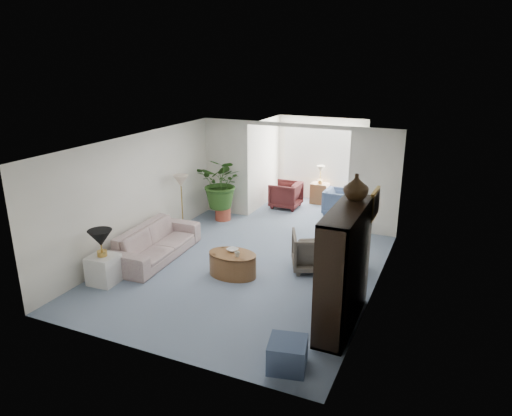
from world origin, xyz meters
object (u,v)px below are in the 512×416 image
at_px(plant_pot, 223,214).
at_px(sunroom_chair_blue, 339,202).
at_px(sunroom_table, 320,193).
at_px(cabinet_urn, 356,187).
at_px(coffee_cup, 237,254).
at_px(end_table, 104,269).
at_px(entertainment_cabinet, 344,268).
at_px(side_table_dark, 352,254).
at_px(sunroom_chair_maroon, 286,195).
at_px(coffee_bowl, 232,250).
at_px(coffee_table, 233,264).
at_px(floor_lamp, 181,181).
at_px(framed_picture, 376,204).
at_px(ottoman, 287,354).
at_px(sofa, 156,243).
at_px(table_lamp, 100,238).
at_px(wingback_chair, 313,251).

bearing_deg(plant_pot, sunroom_chair_blue, 32.02).
bearing_deg(sunroom_table, cabinet_urn, -68.74).
bearing_deg(sunroom_chair_blue, coffee_cup, 170.08).
relative_size(end_table, entertainment_cabinet, 0.28).
relative_size(side_table_dark, sunroom_chair_maroon, 0.78).
distance_m(coffee_bowl, coffee_cup, 0.28).
bearing_deg(sunroom_chair_blue, side_table_dark, -161.31).
bearing_deg(sunroom_chair_blue, coffee_table, 167.98).
bearing_deg(floor_lamp, end_table, -87.60).
relative_size(cabinet_urn, sunroom_chair_maroon, 0.51).
height_order(framed_picture, plant_pot, framed_picture).
height_order(entertainment_cabinet, sunroom_table, entertainment_cabinet).
bearing_deg(sunroom_chair_blue, ottoman, -171.43).
bearing_deg(sunroom_chair_blue, sunroom_chair_maroon, 89.98).
relative_size(floor_lamp, sunroom_chair_maroon, 0.45).
distance_m(coffee_cup, sunroom_chair_maroon, 4.56).
height_order(entertainment_cabinet, ottoman, entertainment_cabinet).
height_order(coffee_bowl, cabinet_urn, cabinet_urn).
xyz_separation_m(floor_lamp, plant_pot, (0.47, 1.14, -1.09)).
relative_size(sofa, table_lamp, 5.19).
bearing_deg(sofa, floor_lamp, 8.73).
bearing_deg(sofa, end_table, 168.43).
height_order(wingback_chair, side_table_dark, wingback_chair).
bearing_deg(ottoman, plant_pot, 125.89).
relative_size(coffee_bowl, ottoman, 0.42).
bearing_deg(side_table_dark, cabinet_urn, -78.95).
relative_size(framed_picture, end_table, 0.93).
relative_size(side_table_dark, entertainment_cabinet, 0.32).
height_order(floor_lamp, sunroom_table, floor_lamp).
relative_size(table_lamp, wingback_chair, 0.53).
relative_size(end_table, sunroom_chair_blue, 0.72).
bearing_deg(ottoman, end_table, 166.33).
height_order(side_table_dark, entertainment_cabinet, entertainment_cabinet).
relative_size(coffee_table, sunroom_chair_maroon, 1.20).
xyz_separation_m(coffee_bowl, sunroom_table, (0.23, 5.05, -0.18)).
distance_m(table_lamp, plant_pot, 4.10).
bearing_deg(plant_pot, cabinet_urn, -37.88).
bearing_deg(ottoman, entertainment_cabinet, 74.43).
bearing_deg(wingback_chair, cabinet_urn, 106.27).
xyz_separation_m(wingback_chair, plant_pot, (-2.99, 1.87, -0.22)).
bearing_deg(coffee_bowl, sofa, -180.00).
relative_size(sofa, coffee_cup, 22.37).
height_order(coffee_table, sunroom_chair_maroon, sunroom_chair_maroon).
height_order(coffee_table, cabinet_urn, cabinet_urn).
bearing_deg(end_table, cabinet_urn, 11.91).
bearing_deg(coffee_cup, entertainment_cabinet, -18.71).
xyz_separation_m(end_table, sunroom_chair_maroon, (1.46, 5.65, 0.09)).
bearing_deg(entertainment_cabinet, cabinet_urn, 90.00).
distance_m(cabinet_urn, sunroom_chair_maroon, 5.81).
distance_m(entertainment_cabinet, plant_pot, 5.43).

